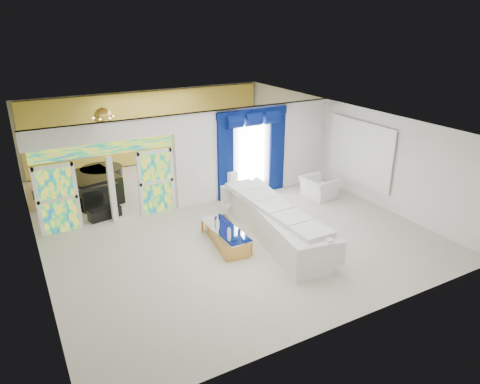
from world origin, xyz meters
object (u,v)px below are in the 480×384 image
white_sofa (274,223)px  console_table (240,192)px  armchair (318,188)px  grand_piano (93,187)px  coffee_table (226,237)px

white_sofa → console_table: bearing=87.2°
armchair → grand_piano: bearing=58.9°
console_table → grand_piano: 4.91m
white_sofa → console_table: white_sofa is taller
coffee_table → white_sofa: bearing=-12.5°
white_sofa → grand_piano: (-3.83, 5.12, 0.02)m
white_sofa → coffee_table: size_ratio=2.41×
armchair → coffee_table: bearing=104.2°
grand_piano → coffee_table: bearing=-74.4°
console_table → armchair: size_ratio=1.06×
armchair → white_sofa: bearing=116.4°
console_table → coffee_table: bearing=-125.7°
console_table → armchair: bearing=-29.2°
coffee_table → armchair: 4.47m
white_sofa → armchair: bearing=38.9°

